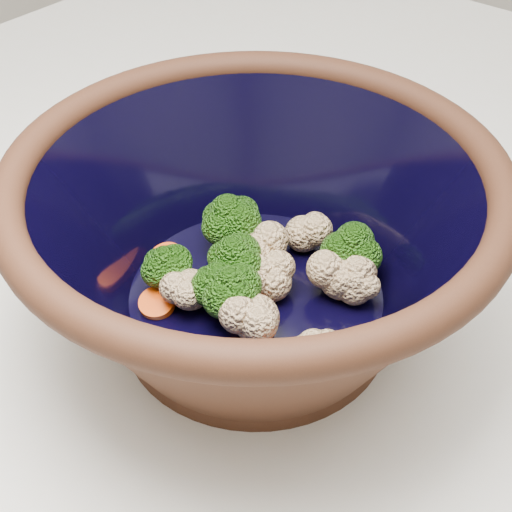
{
  "coord_description": "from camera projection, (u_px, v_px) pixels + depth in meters",
  "views": [
    {
      "loc": [
        0.29,
        -0.41,
        1.31
      ],
      "look_at": [
        0.04,
        -0.11,
        0.97
      ],
      "focal_mm": 50.0,
      "sensor_mm": 36.0,
      "label": 1
    }
  ],
  "objects": [
    {
      "name": "counter",
      "position": [
        286.0,
        497.0,
        0.94
      ],
      "size": [
        1.2,
        1.2,
        0.9
      ],
      "primitive_type": "cube",
      "color": "white",
      "rests_on": "ground"
    },
    {
      "name": "mixing_bowl",
      "position": [
        256.0,
        241.0,
        0.51
      ],
      "size": [
        0.36,
        0.36,
        0.15
      ],
      "rotation": [
        0.0,
        0.0,
        0.1
      ],
      "color": "black",
      "rests_on": "counter"
    },
    {
      "name": "vegetable_pile",
      "position": [
        257.0,
        264.0,
        0.53
      ],
      "size": [
        0.17,
        0.15,
        0.05
      ],
      "color": "#608442",
      "rests_on": "mixing_bowl"
    }
  ]
}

